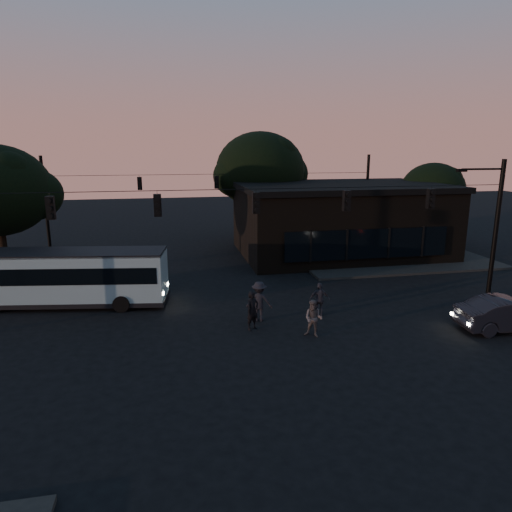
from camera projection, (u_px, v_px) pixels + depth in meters
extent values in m
plane|color=black|center=(275.00, 349.00, 18.74)|extent=(120.00, 120.00, 0.00)
cube|color=black|center=(385.00, 256.00, 34.39)|extent=(14.00, 10.00, 0.15)
cube|color=black|center=(13.00, 275.00, 29.38)|extent=(14.00, 10.00, 0.15)
cube|color=black|center=(339.00, 222.00, 35.15)|extent=(15.00, 10.00, 5.00)
cube|color=black|center=(341.00, 186.00, 34.53)|extent=(15.40, 10.40, 0.40)
cube|color=black|center=(368.00, 244.00, 30.43)|extent=(11.50, 0.18, 2.00)
cylinder|color=black|center=(260.00, 218.00, 40.03)|extent=(0.44, 0.44, 4.00)
ellipsoid|color=black|center=(260.00, 170.00, 39.05)|extent=(7.60, 7.60, 6.46)
cylinder|color=black|center=(429.00, 226.00, 39.03)|extent=(0.44, 0.44, 3.00)
ellipsoid|color=black|center=(433.00, 189.00, 38.30)|extent=(5.20, 5.20, 4.42)
cylinder|color=black|center=(4.00, 252.00, 28.03)|extent=(0.44, 0.44, 3.60)
cylinder|color=black|center=(496.00, 231.00, 24.19)|extent=(0.24, 0.24, 7.50)
cylinder|color=black|center=(256.00, 189.00, 21.12)|extent=(26.00, 0.03, 0.03)
cube|color=black|center=(51.00, 208.00, 19.54)|extent=(0.34, 0.30, 1.00)
cube|color=black|center=(158.00, 205.00, 20.40)|extent=(0.34, 0.30, 1.00)
cube|color=black|center=(256.00, 203.00, 21.27)|extent=(0.34, 0.30, 1.00)
cube|color=black|center=(347.00, 201.00, 22.14)|extent=(0.34, 0.30, 1.00)
cube|color=black|center=(431.00, 199.00, 23.00)|extent=(0.34, 0.30, 1.00)
cylinder|color=black|center=(46.00, 206.00, 34.44)|extent=(0.24, 0.24, 7.50)
cylinder|color=black|center=(366.00, 199.00, 39.45)|extent=(0.24, 0.24, 7.50)
cylinder|color=black|center=(216.00, 174.00, 36.42)|extent=(26.00, 0.03, 0.03)
cube|color=black|center=(140.00, 183.00, 35.42)|extent=(0.34, 0.30, 1.00)
cube|color=black|center=(217.00, 182.00, 36.57)|extent=(0.34, 0.30, 1.00)
cube|color=black|center=(289.00, 181.00, 37.73)|extent=(0.34, 0.30, 1.00)
cube|color=#83A1A7|center=(65.00, 275.00, 23.57)|extent=(10.48, 3.87, 2.42)
cube|color=black|center=(65.00, 271.00, 23.52)|extent=(10.08, 3.84, 0.84)
cube|color=black|center=(63.00, 253.00, 23.29)|extent=(10.48, 3.87, 0.14)
cube|color=black|center=(67.00, 299.00, 23.87)|extent=(10.59, 3.94, 0.23)
cylinder|color=black|center=(8.00, 292.00, 24.82)|extent=(0.86, 0.36, 0.84)
cylinder|color=black|center=(121.00, 304.00, 22.86)|extent=(0.86, 0.36, 0.84)
cylinder|color=black|center=(131.00, 290.00, 25.12)|extent=(0.86, 0.36, 0.84)
imported|color=black|center=(509.00, 314.00, 20.55)|extent=(4.71, 1.90, 1.52)
imported|color=black|center=(253.00, 311.00, 20.57)|extent=(0.79, 0.71, 1.80)
imported|color=#494243|center=(313.00, 319.00, 19.80)|extent=(1.02, 0.97, 1.66)
imported|color=#2B2A33|center=(320.00, 299.00, 22.28)|extent=(1.05, 0.65, 1.67)
imported|color=black|center=(259.00, 301.00, 21.62)|extent=(1.41, 1.06, 1.93)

